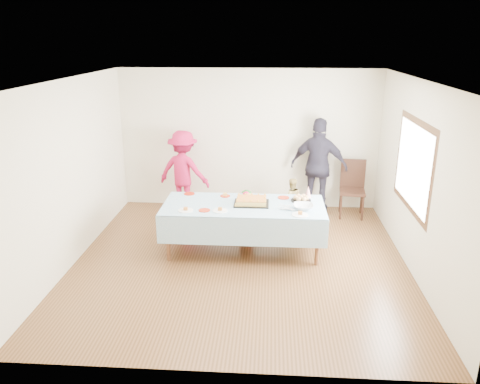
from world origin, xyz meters
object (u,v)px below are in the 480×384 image
at_px(party_table, 244,208).
at_px(adult_left, 184,171).
at_px(birthday_cake, 251,201).
at_px(dining_chair, 352,185).

height_order(party_table, adult_left, adult_left).
xyz_separation_m(birthday_cake, adult_left, (-1.39, 1.73, -0.04)).
bearing_deg(adult_left, birthday_cake, 143.70).
distance_m(birthday_cake, dining_chair, 2.50).
relative_size(party_table, adult_left, 1.58).
distance_m(party_table, birthday_cake, 0.16).
bearing_deg(dining_chair, birthday_cake, -131.27).
height_order(party_table, dining_chair, dining_chair).
bearing_deg(party_table, dining_chair, 41.42).
bearing_deg(birthday_cake, adult_left, 128.65).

